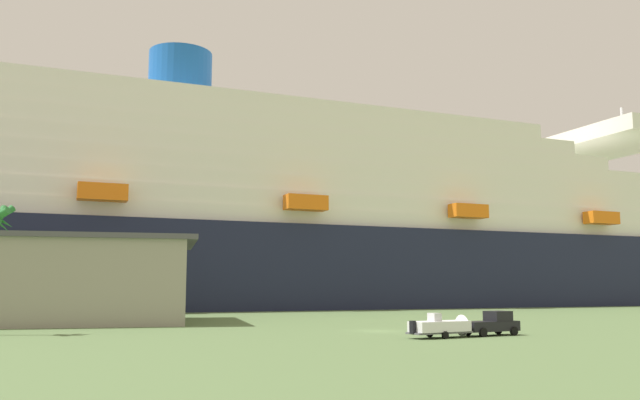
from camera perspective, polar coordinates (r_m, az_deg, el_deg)
ground_plane at (r=96.26m, az=-1.33°, el=-10.14°), size 600.00×600.00×0.00m
cruise_ship at (r=147.75m, az=3.13°, el=-2.65°), size 307.82×68.83×60.99m
pickup_truck at (r=63.47m, az=14.65°, el=-10.32°), size 5.91×3.28×2.20m
small_boat_on_trailer at (r=59.88m, az=10.85°, el=-10.69°), size 7.52×3.44×2.15m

